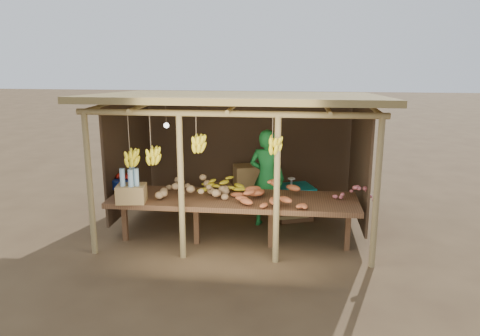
# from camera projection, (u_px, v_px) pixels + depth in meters

# --- Properties ---
(ground) EXTENTS (60.00, 60.00, 0.00)m
(ground) POSITION_uv_depth(u_px,v_px,m) (240.00, 224.00, 8.48)
(ground) COLOR brown
(ground) RESTS_ON ground
(stall_structure) EXTENTS (4.70, 3.50, 2.43)m
(stall_structure) POSITION_uv_depth(u_px,v_px,m) (235.00, 120.00, 7.96)
(stall_structure) COLOR #9C8250
(stall_structure) RESTS_ON ground
(counter) EXTENTS (3.90, 1.05, 0.80)m
(counter) POSITION_uv_depth(u_px,v_px,m) (233.00, 201.00, 7.39)
(counter) COLOR brown
(counter) RESTS_ON ground
(potato_heap) EXTENTS (1.20, 0.83, 0.37)m
(potato_heap) POSITION_uv_depth(u_px,v_px,m) (195.00, 184.00, 7.46)
(potato_heap) COLOR #9F7C52
(potato_heap) RESTS_ON counter
(sweet_potato_heap) EXTENTS (1.25, 0.99, 0.36)m
(sweet_potato_heap) POSITION_uv_depth(u_px,v_px,m) (271.00, 191.00, 7.11)
(sweet_potato_heap) COLOR #B6582E
(sweet_potato_heap) RESTS_ON counter
(onion_heap) EXTENTS (0.80, 0.67, 0.35)m
(onion_heap) POSITION_uv_depth(u_px,v_px,m) (356.00, 190.00, 7.20)
(onion_heap) COLOR #CC6368
(onion_heap) RESTS_ON counter
(banana_pile) EXTENTS (0.72, 0.56, 0.35)m
(banana_pile) POSITION_uv_depth(u_px,v_px,m) (223.00, 180.00, 7.76)
(banana_pile) COLOR yellow
(banana_pile) RESTS_ON counter
(tomato_basin) EXTENTS (0.45, 0.45, 0.24)m
(tomato_basin) POSITION_uv_depth(u_px,v_px,m) (125.00, 182.00, 7.92)
(tomato_basin) COLOR navy
(tomato_basin) RESTS_ON counter
(bottle_box) EXTENTS (0.47, 0.40, 0.54)m
(bottle_box) POSITION_uv_depth(u_px,v_px,m) (131.00, 189.00, 7.12)
(bottle_box) COLOR #A07C48
(bottle_box) RESTS_ON counter
(vendor) EXTENTS (0.73, 0.59, 1.75)m
(vendor) POSITION_uv_depth(u_px,v_px,m) (267.00, 178.00, 8.21)
(vendor) COLOR #176929
(vendor) RESTS_ON ground
(tarp_crate) EXTENTS (0.84, 0.79, 0.81)m
(tarp_crate) POSITION_uv_depth(u_px,v_px,m) (293.00, 201.00, 8.71)
(tarp_crate) COLOR brown
(tarp_crate) RESTS_ON ground
(carton_stack) EXTENTS (1.22, 0.58, 0.85)m
(carton_stack) POSITION_uv_depth(u_px,v_px,m) (238.00, 189.00, 9.34)
(carton_stack) COLOR #A07C48
(carton_stack) RESTS_ON ground
(burlap_sacks) EXTENTS (0.76, 0.40, 0.54)m
(burlap_sacks) POSITION_uv_depth(u_px,v_px,m) (185.00, 196.00, 9.33)
(burlap_sacks) COLOR #493421
(burlap_sacks) RESTS_ON ground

